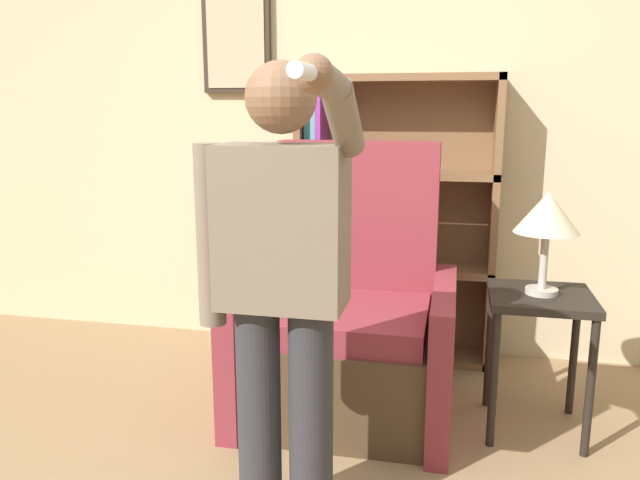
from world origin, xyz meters
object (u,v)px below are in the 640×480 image
object	(u,v)px
bookcase	(378,225)
person_standing	(282,279)
armchair	(348,330)
side_table	(539,319)
table_lamp	(547,216)

from	to	relation	value
bookcase	person_standing	bearing A→B (deg)	-93.58
bookcase	armchair	size ratio (longest dim) A/B	1.26
side_table	person_standing	bearing A→B (deg)	-135.23
armchair	side_table	distance (m)	0.88
bookcase	side_table	bearing A→B (deg)	-42.82
bookcase	table_lamp	world-z (taller)	bookcase
person_standing	table_lamp	bearing A→B (deg)	44.77
bookcase	person_standing	world-z (taller)	bookcase
bookcase	armchair	world-z (taller)	bookcase
person_standing	table_lamp	distance (m)	1.30
table_lamp	bookcase	bearing A→B (deg)	137.18
bookcase	table_lamp	bearing A→B (deg)	-42.82
armchair	bookcase	bearing A→B (deg)	86.28
table_lamp	side_table	bearing A→B (deg)	0.00
side_table	table_lamp	distance (m)	0.47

